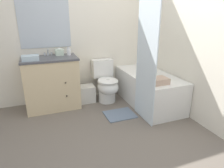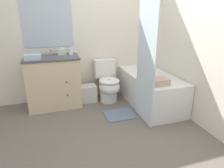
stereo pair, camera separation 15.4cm
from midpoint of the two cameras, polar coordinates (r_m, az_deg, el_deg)
ground_plane at (r=2.62m, az=4.88°, el=-16.11°), size 14.00×14.00×0.00m
wall_back at (r=3.69m, az=-4.62°, el=15.26°), size 8.00×0.06×2.50m
wall_right at (r=3.45m, az=19.49°, el=13.92°), size 0.05×2.61×2.50m
vanity_cabinet at (r=3.48m, az=-15.10°, el=0.70°), size 0.87×0.55×0.86m
sink_faucet at (r=3.55m, az=-15.93°, el=8.60°), size 0.14×0.12×0.12m
toilet at (r=3.59m, az=0.06°, el=0.09°), size 0.38×0.63×0.72m
bathtub at (r=3.55m, az=11.96°, el=-1.51°), size 0.67×1.40×0.55m
shower_curtain at (r=2.80m, az=11.34°, el=7.78°), size 0.02×0.53×1.93m
wastebasket at (r=3.65m, az=-5.55°, el=-2.69°), size 0.28×0.24×0.30m
tissue_box at (r=3.50m, az=-12.95°, el=8.99°), size 0.13×0.13×0.12m
soap_dispenser at (r=3.45m, az=-10.44°, el=9.18°), size 0.07×0.07×0.14m
hand_towel_folded at (r=3.25m, az=-20.51°, el=7.23°), size 0.24×0.16×0.08m
bath_towel_folded at (r=2.98m, az=14.57°, el=0.67°), size 0.28×0.22×0.09m
bath_mat at (r=3.20m, az=3.61°, el=-8.75°), size 0.46×0.38×0.02m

